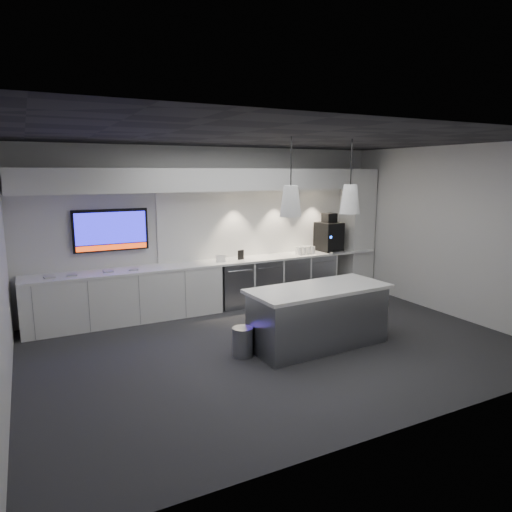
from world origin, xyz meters
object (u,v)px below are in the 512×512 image
wall_tv (111,230)px  coffee_machine (329,235)px  island (318,316)px  bin (243,342)px

wall_tv → coffee_machine: size_ratio=1.57×
wall_tv → island: size_ratio=0.58×
coffee_machine → wall_tv: bearing=173.3°
wall_tv → bin: 3.16m
island → bin: bearing=169.2°
wall_tv → coffee_machine: wall_tv is taller
wall_tv → coffee_machine: 4.39m
island → wall_tv: bearing=129.0°
wall_tv → bin: (1.28, -2.55, -1.35)m
wall_tv → island: (2.44, -2.70, -1.11)m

